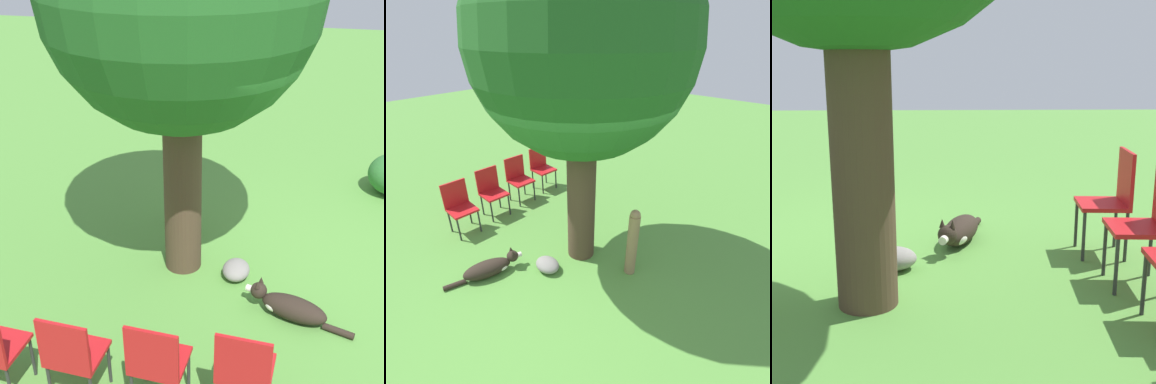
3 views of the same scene
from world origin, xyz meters
TOP-DOWN VIEW (x-y plane):
  - ground_plane at (0.00, 0.00)m, footprint 30.00×30.00m
  - dog at (-0.92, -0.37)m, footprint 0.49×1.13m
  - red_chair_0 at (-2.26, -0.06)m, footprint 0.45×0.47m
  - red_chair_1 at (-2.32, 0.64)m, footprint 0.45×0.47m
  - garden_rock at (-0.36, 0.25)m, footprint 0.39×0.31m

SIDE VIEW (x-z plane):
  - ground_plane at x=0.00m, z-range 0.00..0.00m
  - garden_rock at x=-0.36m, z-range 0.00..0.19m
  - dog at x=-0.92m, z-range -0.04..0.29m
  - red_chair_0 at x=-2.26m, z-range 0.07..1.01m
  - red_chair_1 at x=-2.32m, z-range 0.07..1.01m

